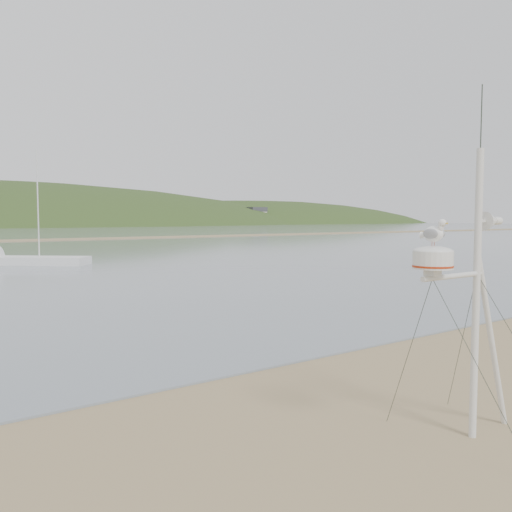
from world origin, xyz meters
TOP-DOWN VIEW (x-y plane):
  - mast_rig at (4.39, -0.26)m, footprint 2.07×2.21m
  - sailboat_white_near at (5.40, 32.42)m, footprint 7.16×6.70m

SIDE VIEW (x-z plane):
  - sailboat_white_near at x=5.40m, z-range -3.61..4.21m
  - mast_rig at x=4.39m, z-range -1.21..3.46m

